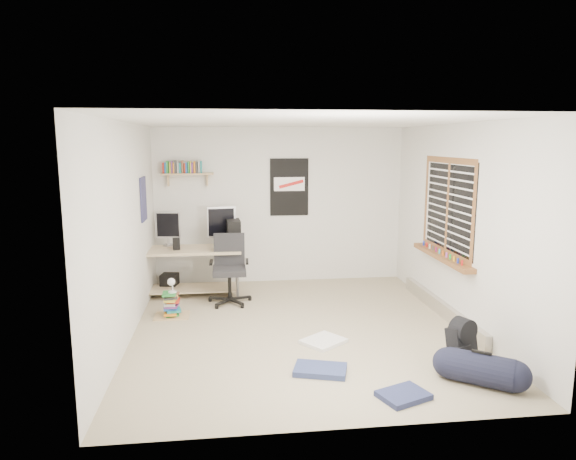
{
  "coord_description": "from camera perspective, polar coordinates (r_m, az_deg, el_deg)",
  "views": [
    {
      "loc": [
        -0.86,
        -5.95,
        2.28
      ],
      "look_at": [
        -0.08,
        0.49,
        1.15
      ],
      "focal_mm": 32.0,
      "sensor_mm": 36.0,
      "label": 1
    }
  ],
  "objects": [
    {
      "name": "pc_tower",
      "position": [
        7.77,
        -6.07,
        -0.44
      ],
      "size": [
        0.22,
        0.42,
        0.43
      ],
      "primitive_type": "cube",
      "rotation": [
        0.0,
        0.0,
        0.06
      ],
      "color": "black",
      "rests_on": "desk"
    },
    {
      "name": "right_wall",
      "position": [
        6.68,
        18.59,
        0.47
      ],
      "size": [
        0.01,
        4.5,
        2.5
      ],
      "primitive_type": "cube",
      "color": "silver",
      "rests_on": "ground"
    },
    {
      "name": "tshirt",
      "position": [
        6.02,
        3.96,
        -12.22
      ],
      "size": [
        0.58,
        0.57,
        0.04
      ],
      "primitive_type": "cube",
      "rotation": [
        0.0,
        0.0,
        0.65
      ],
      "color": "silver",
      "rests_on": "floor"
    },
    {
      "name": "back_wall",
      "position": [
        8.31,
        -0.91,
        2.73
      ],
      "size": [
        4.0,
        0.01,
        2.5
      ],
      "primitive_type": "cube",
      "color": "silver",
      "rests_on": "ground"
    },
    {
      "name": "desk",
      "position": [
        7.82,
        -10.78,
        -4.5
      ],
      "size": [
        1.54,
        0.75,
        0.69
      ],
      "primitive_type": "cube",
      "rotation": [
        0.0,
        0.0,
        0.06
      ],
      "color": "tan",
      "rests_on": "floor"
    },
    {
      "name": "backpack",
      "position": [
        5.74,
        18.74,
        -11.94
      ],
      "size": [
        0.34,
        0.31,
        0.37
      ],
      "primitive_type": "cube",
      "rotation": [
        0.0,
        0.0,
        0.41
      ],
      "color": "black",
      "rests_on": "floor"
    },
    {
      "name": "left_wall",
      "position": [
        6.14,
        -17.53,
        -0.26
      ],
      "size": [
        0.01,
        4.5,
        2.5
      ],
      "primitive_type": "cube",
      "color": "silver",
      "rests_on": "ground"
    },
    {
      "name": "keyboard",
      "position": [
        7.91,
        -9.52,
        -1.85
      ],
      "size": [
        0.39,
        0.2,
        0.02
      ],
      "primitive_type": "cube",
      "rotation": [
        0.0,
        0.0,
        -0.18
      ],
      "color": "black",
      "rests_on": "desk"
    },
    {
      "name": "desk_lamp",
      "position": [
        6.9,
        -12.72,
        -6.39
      ],
      "size": [
        0.14,
        0.2,
        0.18
      ],
      "primitive_type": "cube",
      "rotation": [
        0.0,
        0.0,
        0.21
      ],
      "color": "white",
      "rests_on": "book_stack"
    },
    {
      "name": "subwoofer",
      "position": [
        8.1,
        -13.02,
        -5.73
      ],
      "size": [
        0.28,
        0.28,
        0.27
      ],
      "primitive_type": "cube",
      "rotation": [
        0.0,
        0.0,
        -0.19
      ],
      "color": "black",
      "rests_on": "floor"
    },
    {
      "name": "jeans_b",
      "position": [
        4.95,
        12.71,
        -17.48
      ],
      "size": [
        0.51,
        0.45,
        0.05
      ],
      "primitive_type": "cube",
      "rotation": [
        0.0,
        0.0,
        0.38
      ],
      "color": "#22294E",
      "rests_on": "floor"
    },
    {
      "name": "window",
      "position": [
        6.9,
        17.21,
        2.5
      ],
      "size": [
        0.1,
        1.5,
        1.26
      ],
      "primitive_type": "cube",
      "color": "brown",
      "rests_on": "right_wall"
    },
    {
      "name": "monitor_right",
      "position": [
        7.89,
        -7.37,
        -0.13
      ],
      "size": [
        0.44,
        0.16,
        0.48
      ],
      "primitive_type": "cube",
      "rotation": [
        0.0,
        0.0,
        0.13
      ],
      "color": "#ACADB1",
      "rests_on": "desk"
    },
    {
      "name": "floor",
      "position": [
        6.43,
        1.27,
        -10.97
      ],
      "size": [
        4.0,
        4.5,
        0.01
      ],
      "primitive_type": "cube",
      "color": "gray",
      "rests_on": "ground"
    },
    {
      "name": "speaker_left",
      "position": [
        7.69,
        -12.3,
        -1.6
      ],
      "size": [
        0.11,
        0.11,
        0.2
      ],
      "primitive_type": "cube",
      "rotation": [
        0.0,
        0.0,
        0.19
      ],
      "color": "black",
      "rests_on": "desk"
    },
    {
      "name": "ceiling",
      "position": [
        6.01,
        1.36,
        11.99
      ],
      "size": [
        4.0,
        4.5,
        0.01
      ],
      "primitive_type": "cube",
      "color": "white",
      "rests_on": "ground"
    },
    {
      "name": "office_chair",
      "position": [
        7.31,
        -6.54,
        -4.39
      ],
      "size": [
        0.66,
        0.66,
        0.98
      ],
      "primitive_type": "cube",
      "rotation": [
        0.0,
        0.0,
        -0.03
      ],
      "color": "black",
      "rests_on": "floor"
    },
    {
      "name": "speaker_right",
      "position": [
        7.85,
        -6.06,
        -1.31
      ],
      "size": [
        0.11,
        0.11,
        0.17
      ],
      "primitive_type": "cube",
      "rotation": [
        0.0,
        0.0,
        0.4
      ],
      "color": "black",
      "rests_on": "desk"
    },
    {
      "name": "duffel_bag",
      "position": [
        5.35,
        20.61,
        -14.41
      ],
      "size": [
        0.43,
        0.43,
        0.6
      ],
      "primitive_type": "cylinder",
      "rotation": [
        0.0,
        0.0,
        -0.64
      ],
      "color": "black",
      "rests_on": "floor"
    },
    {
      "name": "jeans_a",
      "position": [
        5.31,
        3.61,
        -15.23
      ],
      "size": [
        0.59,
        0.46,
        0.06
      ],
      "primitive_type": "cube",
      "rotation": [
        0.0,
        0.0,
        -0.3
      ],
      "color": "navy",
      "rests_on": "floor"
    },
    {
      "name": "baseboard_heater",
      "position": [
        7.19,
        16.69,
        -8.3
      ],
      "size": [
        0.08,
        2.5,
        0.18
      ],
      "primitive_type": "cube",
      "color": "#B7B2A8",
      "rests_on": "floor"
    },
    {
      "name": "poster_back_wall",
      "position": [
        8.27,
        0.14,
        4.78
      ],
      "size": [
        0.62,
        0.03,
        0.92
      ],
      "primitive_type": "cube",
      "color": "black",
      "rests_on": "back_wall"
    },
    {
      "name": "book_stack",
      "position": [
        6.98,
        -12.8,
        -8.16
      ],
      "size": [
        0.46,
        0.4,
        0.27
      ],
      "primitive_type": "cube",
      "rotation": [
        0.0,
        0.0,
        -0.2
      ],
      "color": "brown",
      "rests_on": "floor"
    },
    {
      "name": "poster_left_wall",
      "position": [
        7.28,
        -15.77,
        3.32
      ],
      "size": [
        0.02,
        0.42,
        0.6
      ],
      "primitive_type": "cube",
      "color": "navy",
      "rests_on": "left_wall"
    },
    {
      "name": "monitor_left",
      "position": [
        8.0,
        -13.17,
        -0.43
      ],
      "size": [
        0.38,
        0.14,
        0.41
      ],
      "primitive_type": "cube",
      "rotation": [
        0.0,
        0.0,
        -0.12
      ],
      "color": "#A8A8AD",
      "rests_on": "desk"
    },
    {
      "name": "wall_shelf",
      "position": [
        8.13,
        -11.11,
        6.13
      ],
      "size": [
        0.8,
        0.22,
        0.24
      ],
      "primitive_type": "cube",
      "color": "tan",
      "rests_on": "back_wall"
    }
  ]
}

